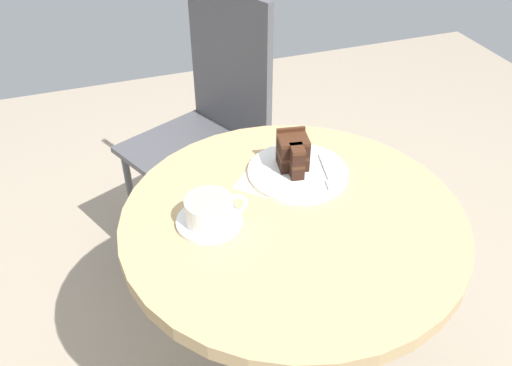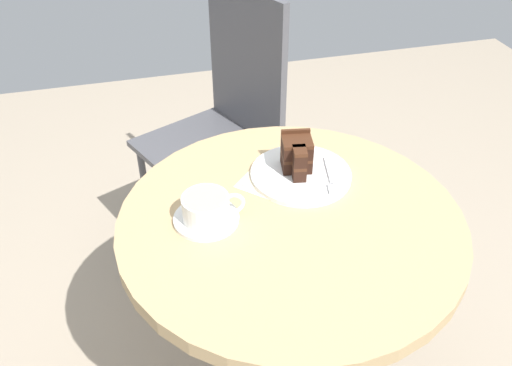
# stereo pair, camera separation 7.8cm
# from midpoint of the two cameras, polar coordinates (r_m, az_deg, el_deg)

# --- Properties ---
(cafe_table) EXTENTS (0.75, 0.75, 0.69)m
(cafe_table) POSITION_cam_midpoint_polar(r_m,az_deg,el_deg) (1.25, 5.31, -7.60)
(cafe_table) COLOR tan
(cafe_table) RESTS_ON ground
(saucer) EXTENTS (0.14, 0.14, 0.01)m
(saucer) POSITION_cam_midpoint_polar(r_m,az_deg,el_deg) (1.16, -3.32, -3.81)
(saucer) COLOR white
(saucer) RESTS_ON cafe_table
(coffee_cup) EXTENTS (0.13, 0.10, 0.06)m
(coffee_cup) POSITION_cam_midpoint_polar(r_m,az_deg,el_deg) (1.13, -3.22, -2.64)
(coffee_cup) COLOR white
(coffee_cup) RESTS_ON saucer
(teaspoon) EXTENTS (0.09, 0.02, 0.00)m
(teaspoon) POSITION_cam_midpoint_polar(r_m,az_deg,el_deg) (1.18, -2.94, -2.34)
(teaspoon) COLOR silver
(teaspoon) RESTS_ON saucer
(cake_plate) EXTENTS (0.24, 0.24, 0.01)m
(cake_plate) POSITION_cam_midpoint_polar(r_m,az_deg,el_deg) (1.29, 6.48, 0.87)
(cake_plate) COLOR white
(cake_plate) RESTS_ON cafe_table
(cake_slice) EXTENTS (0.08, 0.10, 0.09)m
(cake_slice) POSITION_cam_midpoint_polar(r_m,az_deg,el_deg) (1.27, 6.11, 2.93)
(cake_slice) COLOR black
(cake_slice) RESTS_ON cake_plate
(fork) EXTENTS (0.04, 0.14, 0.00)m
(fork) POSITION_cam_midpoint_polar(r_m,az_deg,el_deg) (1.27, 9.64, 0.32)
(fork) COLOR silver
(fork) RESTS_ON cake_plate
(napkin) EXTENTS (0.18, 0.18, 0.00)m
(napkin) POSITION_cam_midpoint_polar(r_m,az_deg,el_deg) (1.27, 3.31, 0.32)
(napkin) COLOR beige
(napkin) RESTS_ON cafe_table
(cafe_chair) EXTENTS (0.50, 0.50, 0.96)m
(cafe_chair) POSITION_cam_midpoint_polar(r_m,az_deg,el_deg) (1.79, -1.84, 7.29)
(cafe_chair) COLOR #4C4C51
(cafe_chair) RESTS_ON ground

